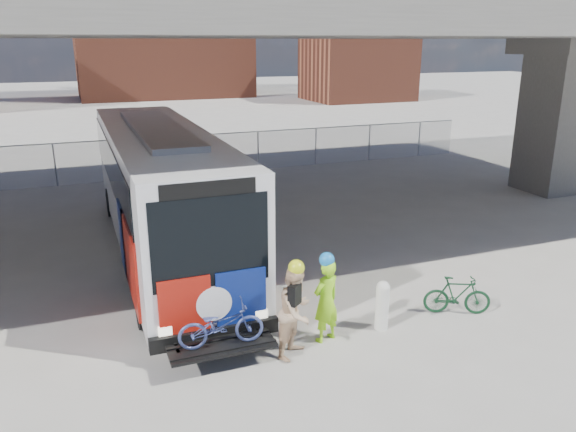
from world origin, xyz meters
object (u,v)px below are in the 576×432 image
bike_parked (457,295)px  cyclist_tan (296,311)px  bollard (382,303)px  bus (160,181)px  cyclist_hivis (326,299)px

bike_parked → cyclist_tan: bearing=119.3°
cyclist_tan → bike_parked: bearing=-35.6°
cyclist_tan → bollard: bearing=-31.9°
bus → bollard: 7.43m
cyclist_hivis → bike_parked: size_ratio=1.30×
cyclist_hivis → bike_parked: (3.25, 0.00, -0.48)m
bus → bollard: bus is taller
bus → cyclist_tan: 6.88m
bus → cyclist_tan: size_ratio=6.49×
bus → cyclist_hivis: bearing=-70.5°
cyclist_hivis → bike_parked: 3.29m
bollard → cyclist_hivis: (-1.32, 0.00, 0.34)m
bollard → cyclist_hivis: bearing=180.0°
bollard → cyclist_hivis: 1.36m
bus → bike_parked: bus is taller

